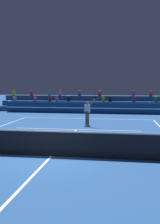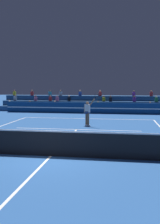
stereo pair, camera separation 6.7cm
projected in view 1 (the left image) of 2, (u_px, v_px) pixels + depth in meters
name	position (u px, v px, depth m)	size (l,w,h in m)	color
ground_plane	(51.00, 156.00, 10.65)	(120.00, 120.00, 0.00)	#285699
court_lines	(51.00, 156.00, 10.65)	(11.10, 23.90, 0.01)	white
tennis_net	(51.00, 143.00, 10.59)	(12.00, 0.10, 1.10)	slate
sponsor_banner_wall	(92.00, 108.00, 26.31)	(18.00, 0.26, 1.10)	navy
bleacher_stand	(94.00, 105.00, 28.80)	(20.80, 2.85, 2.28)	navy
tennis_player	(88.00, 112.00, 18.41)	(1.13, 0.73, 2.36)	brown
tennis_ball	(94.00, 135.00, 15.07)	(0.07, 0.07, 0.07)	#C6DB33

